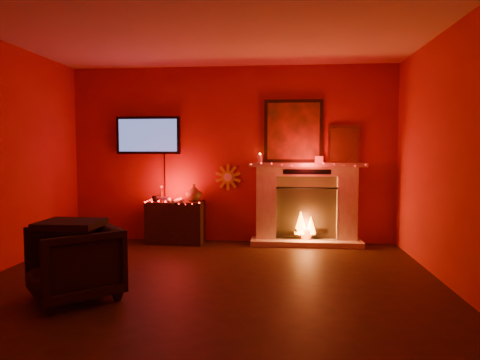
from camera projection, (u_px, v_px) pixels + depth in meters
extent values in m
plane|color=black|center=(203.00, 294.00, 4.22)|extent=(5.00, 5.00, 0.00)
plane|color=beige|center=(201.00, 14.00, 4.03)|extent=(5.00, 5.00, 0.00)
plane|color=#AD1B1D|center=(231.00, 155.00, 6.61)|extent=(5.00, 0.00, 5.00)
plane|color=#AD1B1D|center=(85.00, 168.00, 1.65)|extent=(5.00, 0.00, 5.00)
plane|color=#AD1B1D|center=(472.00, 158.00, 3.90)|extent=(0.00, 5.00, 5.00)
cube|color=#F5E1CE|center=(306.00, 242.00, 6.40)|extent=(1.65, 0.40, 0.08)
cube|color=#F5E1CE|center=(266.00, 207.00, 6.51)|extent=(0.30, 0.22, 0.95)
cube|color=#F5E1CE|center=(347.00, 208.00, 6.40)|extent=(0.30, 0.22, 0.95)
cube|color=#F5E1CE|center=(307.00, 171.00, 6.41)|extent=(1.50, 0.22, 0.14)
cube|color=#F5E1CE|center=(307.00, 165.00, 6.35)|extent=(1.72, 0.34, 0.06)
cube|color=#83644C|center=(306.00, 207.00, 6.51)|extent=(0.90, 0.10, 0.95)
cube|color=black|center=(307.00, 214.00, 6.34)|extent=(0.90, 0.02, 0.78)
cylinder|color=black|center=(299.00, 235.00, 6.46)|extent=(0.55, 0.09, 0.09)
cylinder|color=black|center=(311.00, 231.00, 6.46)|extent=(0.51, 0.18, 0.08)
cone|color=orange|center=(301.00, 222.00, 6.44)|extent=(0.20, 0.20, 0.34)
cone|color=orange|center=(311.00, 225.00, 6.44)|extent=(0.16, 0.16, 0.26)
sphere|color=#FF3F07|center=(306.00, 234.00, 6.45)|extent=(0.18, 0.18, 0.18)
cube|color=black|center=(293.00, 131.00, 6.46)|extent=(0.88, 0.05, 0.95)
cube|color=#CC461B|center=(293.00, 131.00, 6.44)|extent=(0.78, 0.01, 0.85)
cube|color=#AE7033|center=(343.00, 144.00, 6.41)|extent=(0.46, 0.04, 0.56)
cube|color=#976622|center=(344.00, 144.00, 6.39)|extent=(0.38, 0.01, 0.48)
cylinder|color=#F5E7CC|center=(260.00, 159.00, 6.45)|extent=(0.07, 0.07, 0.12)
cube|color=white|center=(319.00, 159.00, 6.35)|extent=(0.12, 0.01, 0.10)
cube|color=black|center=(148.00, 135.00, 6.67)|extent=(1.00, 0.06, 0.58)
cube|color=#4058A4|center=(148.00, 135.00, 6.63)|extent=(0.92, 0.01, 0.50)
cylinder|color=black|center=(165.00, 175.00, 6.70)|extent=(0.02, 0.02, 0.66)
cylinder|color=gold|center=(228.00, 177.00, 6.62)|extent=(0.20, 0.03, 0.20)
cylinder|color=white|center=(228.00, 177.00, 6.61)|extent=(0.13, 0.01, 0.13)
cube|color=black|center=(176.00, 222.00, 6.52)|extent=(0.85, 0.42, 0.64)
imported|color=brown|center=(194.00, 193.00, 6.49)|extent=(0.25, 0.25, 0.26)
imported|color=black|center=(156.00, 199.00, 6.45)|extent=(0.11, 0.11, 0.09)
cylinder|color=white|center=(169.00, 200.00, 6.40)|extent=(0.14, 0.38, 0.05)
cylinder|color=white|center=(177.00, 201.00, 6.36)|extent=(0.07, 0.38, 0.05)
cylinder|color=white|center=(181.00, 200.00, 6.45)|extent=(0.13, 0.38, 0.05)
cube|color=#58191D|center=(162.00, 200.00, 6.50)|extent=(0.20, 0.14, 0.03)
cube|color=#212C4E|center=(163.00, 198.00, 6.50)|extent=(0.17, 0.12, 0.02)
imported|color=black|center=(74.00, 263.00, 4.06)|extent=(1.07, 1.07, 0.70)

